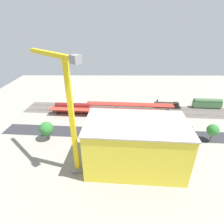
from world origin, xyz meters
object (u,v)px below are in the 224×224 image
(tower_crane, at_px, (68,110))
(street_tree_0, at_px, (147,131))
(locomotive, at_px, (167,105))
(parked_car_1, at_px, (174,128))
(box_truck_0, at_px, (144,135))
(platform_canopy_near, at_px, (107,110))
(freight_coach_far, at_px, (73,108))
(parked_car_3, at_px, (143,129))
(box_truck_2, at_px, (101,135))
(parked_car_5, at_px, (113,129))
(parked_car_0, at_px, (189,129))
(parked_car_4, at_px, (126,128))
(street_tree_2, at_px, (213,130))
(parked_car_2, at_px, (159,128))
(construction_building, at_px, (135,145))
(street_tree_1, at_px, (46,129))
(traffic_light, at_px, (93,121))
(passenger_coach, at_px, (207,103))
(box_truck_1, at_px, (101,136))
(platform_canopy_far, at_px, (130,105))

(tower_crane, height_order, street_tree_0, tower_crane)
(locomotive, relative_size, parked_car_1, 3.29)
(parked_car_1, xyz_separation_m, box_truck_0, (15.21, 7.15, 1.05))
(platform_canopy_near, bearing_deg, freight_coach_far, -12.15)
(parked_car_3, xyz_separation_m, box_truck_2, (19.41, 6.69, 0.92))
(platform_canopy_near, bearing_deg, parked_car_3, 141.46)
(parked_car_5, distance_m, street_tree_0, 17.35)
(locomotive, xyz_separation_m, parked_car_0, (-3.63, 24.69, -1.00))
(parked_car_4, distance_m, street_tree_2, 37.03)
(parked_car_2, bearing_deg, box_truck_2, 15.37)
(parked_car_5, xyz_separation_m, construction_building, (-7.58, 22.75, 7.76))
(parked_car_4, xyz_separation_m, street_tree_2, (-35.68, 8.74, 4.72))
(parked_car_4, height_order, street_tree_1, street_tree_1)
(box_truck_0, distance_m, traffic_light, 24.34)
(platform_canopy_near, height_order, freight_coach_far, freight_coach_far)
(passenger_coach, distance_m, box_truck_1, 68.94)
(platform_canopy_near, xyz_separation_m, street_tree_0, (-17.41, 22.60, 1.27))
(box_truck_2, xyz_separation_m, street_tree_2, (-47.00, 1.72, 3.79))
(freight_coach_far, relative_size, parked_car_5, 4.14)
(parked_car_5, bearing_deg, parked_car_0, -179.88)
(parked_car_5, height_order, tower_crane, tower_crane)
(street_tree_1, bearing_deg, street_tree_2, 179.40)
(platform_canopy_near, distance_m, traffic_light, 14.06)
(box_truck_0, distance_m, box_truck_1, 18.69)
(street_tree_0, height_order, traffic_light, street_tree_0)
(freight_coach_far, xyz_separation_m, street_tree_1, (5.57, 25.74, 2.41))
(locomotive, distance_m, parked_car_5, 40.96)
(freight_coach_far, height_order, box_truck_2, freight_coach_far)
(street_tree_2, bearing_deg, parked_car_1, -33.82)
(parked_car_3, bearing_deg, platform_canopy_far, -77.24)
(street_tree_1, bearing_deg, traffic_light, -155.05)
(parked_car_3, relative_size, parked_car_5, 0.88)
(parked_car_5, bearing_deg, construction_building, 108.42)
(parked_car_4, distance_m, box_truck_0, 10.44)
(parked_car_2, relative_size, parked_car_5, 0.92)
(street_tree_2, bearing_deg, parked_car_0, -56.50)
(platform_canopy_far, height_order, street_tree_2, street_tree_2)
(parked_car_0, distance_m, box_truck_2, 41.90)
(street_tree_2, bearing_deg, parked_car_3, -16.95)
(platform_canopy_near, height_order, construction_building, construction_building)
(box_truck_1, bearing_deg, street_tree_2, 178.54)
(box_truck_1, bearing_deg, traffic_light, -63.67)
(passenger_coach, height_order, parked_car_4, passenger_coach)
(freight_coach_far, xyz_separation_m, parked_car_1, (-51.52, 17.78, -2.35))
(parked_car_5, bearing_deg, parked_car_3, 179.66)
(locomotive, xyz_separation_m, tower_crane, (45.76, 49.18, 20.69))
(parked_car_1, height_order, parked_car_2, parked_car_1)
(freight_coach_far, xyz_separation_m, box_truck_1, (-17.63, 25.28, -1.35))
(parked_car_0, height_order, box_truck_1, box_truck_1)
(parked_car_5, distance_m, construction_building, 25.20)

